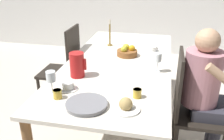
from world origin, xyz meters
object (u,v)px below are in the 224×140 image
at_px(wine_glass_juice, 51,78).
at_px(jam_jar_amber, 57,94).
at_px(wine_glass_water, 158,58).
at_px(jam_jar_red, 137,93).
at_px(teacup_near_person, 68,86).
at_px(teacup_across, 153,49).
at_px(candlestick_tall, 110,36).
at_px(red_pitcher, 77,65).
at_px(serving_tray, 87,104).
at_px(chair_person_side, 190,107).
at_px(person_seated, 205,86).
at_px(fruit_bowl, 127,52).
at_px(chair_opposite, 65,67).
at_px(bread_plate, 126,106).

distance_m(wine_glass_juice, jam_jar_amber, 0.13).
height_order(wine_glass_water, wine_glass_juice, wine_glass_juice).
bearing_deg(jam_jar_red, teacup_near_person, 178.60).
relative_size(wine_glass_water, teacup_across, 1.18).
xyz_separation_m(jam_jar_amber, candlestick_tall, (0.10, 1.29, 0.08)).
relative_size(red_pitcher, serving_tray, 0.74).
relative_size(chair_person_side, wine_glass_juice, 5.45).
relative_size(person_seated, jam_jar_red, 17.69).
xyz_separation_m(chair_person_side, candlestick_tall, (-0.89, 0.84, 0.34)).
relative_size(red_pitcher, fruit_bowl, 1.00).
bearing_deg(chair_opposite, red_pitcher, -148.71).
height_order(chair_person_side, teacup_near_person, chair_person_side).
distance_m(red_pitcher, teacup_near_person, 0.26).
relative_size(wine_glass_juice, candlestick_tall, 0.59).
bearing_deg(wine_glass_water, serving_tray, -122.52).
xyz_separation_m(teacup_across, jam_jar_red, (-0.05, -1.05, 0.01)).
bearing_deg(teacup_across, wine_glass_juice, -121.01).
height_order(bread_plate, fruit_bowl, fruit_bowl).
distance_m(person_seated, candlestick_tall, 1.28).
bearing_deg(chair_opposite, chair_person_side, -113.67).
xyz_separation_m(wine_glass_water, jam_jar_red, (-0.12, -0.50, -0.09)).
bearing_deg(serving_tray, jam_jar_red, 31.11).
xyz_separation_m(teacup_across, jam_jar_amber, (-0.61, -1.18, 0.01)).
relative_size(wine_glass_juice, teacup_near_person, 1.21).
bearing_deg(serving_tray, person_seated, 32.81).
relative_size(teacup_near_person, jam_jar_amber, 2.24).
xyz_separation_m(bread_plate, jam_jar_amber, (-0.51, 0.05, 0.01)).
height_order(wine_glass_juice, teacup_near_person, wine_glass_juice).
relative_size(teacup_across, jam_jar_red, 2.24).
xyz_separation_m(serving_tray, candlestick_tall, (-0.14, 1.35, 0.10)).
height_order(teacup_near_person, serving_tray, teacup_near_person).
distance_m(person_seated, jam_jar_amber, 1.19).
bearing_deg(teacup_across, fruit_bowl, -143.81).
xyz_separation_m(chair_person_side, teacup_across, (-0.38, 0.73, 0.24)).
distance_m(wine_glass_water, serving_tray, 0.83).
bearing_deg(person_seated, jam_jar_red, -56.17).
bearing_deg(candlestick_tall, jam_jar_red, -68.31).
bearing_deg(teacup_near_person, jam_jar_red, -1.40).
relative_size(wine_glass_juice, jam_jar_amber, 2.71).
distance_m(bread_plate, jam_jar_red, 0.19).
bearing_deg(fruit_bowl, wine_glass_water, -48.15).
xyz_separation_m(chair_opposite, fruit_bowl, (0.74, -0.06, 0.26)).
xyz_separation_m(person_seated, teacup_near_person, (-1.06, -0.34, 0.06)).
bearing_deg(wine_glass_juice, serving_tray, -21.15).
relative_size(wine_glass_juice, fruit_bowl, 0.86).
height_order(jam_jar_amber, candlestick_tall, candlestick_tall).
relative_size(teacup_across, jam_jar_amber, 2.24).
distance_m(teacup_near_person, teacup_across, 1.19).
height_order(serving_tray, jam_jar_amber, jam_jar_amber).
bearing_deg(bread_plate, fruit_bowl, 98.33).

